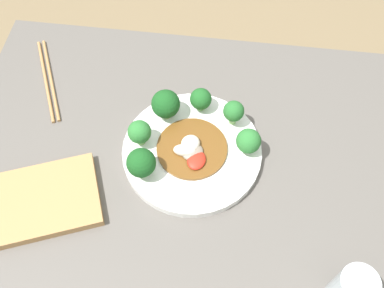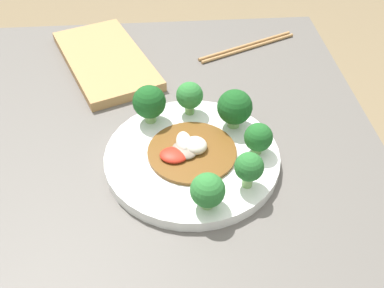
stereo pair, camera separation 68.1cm
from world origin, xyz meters
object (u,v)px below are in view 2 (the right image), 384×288
broccoli_southeast (235,107)px  broccoli_northeast (149,102)px  cutting_board (106,60)px  broccoli_west (208,191)px  broccoli_southwest (249,168)px  broccoli_east (190,96)px  plate (192,157)px  stirfry_center (189,150)px  chopsticks (247,47)px  broccoli_south (258,138)px

broccoli_southeast → broccoli_northeast: 0.14m
cutting_board → broccoli_northeast: bearing=-156.9°
broccoli_west → broccoli_southwest: broccoli_southwest is taller
broccoli_southeast → broccoli_northeast: (0.02, 0.14, 0.00)m
broccoli_northeast → cutting_board: broccoli_northeast is taller
broccoli_east → broccoli_southeast: (-0.04, -0.07, 0.00)m
plate → broccoli_southeast: broccoli_southeast is taller
broccoli_northeast → stirfry_center: (-0.09, -0.06, -0.03)m
chopsticks → cutting_board: bearing=97.6°
broccoli_east → cutting_board: size_ratio=0.19×
broccoli_east → broccoli_northeast: (-0.02, 0.07, 0.00)m
broccoli_southeast → broccoli_east: bearing=60.5°
broccoli_east → broccoli_northeast: bearing=103.5°
broccoli_west → cutting_board: (0.42, 0.17, -0.04)m
broccoli_southwest → broccoli_south: 0.08m
broccoli_east → broccoli_northeast: size_ratio=0.89×
plate → broccoli_south: broccoli_south is taller
broccoli_northeast → chopsticks: bearing=-39.7°
plate → broccoli_east: size_ratio=4.59×
broccoli_southeast → broccoli_south: 0.07m
cutting_board → stirfry_center: bearing=-153.3°
plate → broccoli_northeast: bearing=36.6°
broccoli_southeast → broccoli_southwest: (-0.14, -0.00, -0.00)m
plate → stirfry_center: size_ratio=1.97×
broccoli_southwest → cutting_board: bearing=31.6°
broccoli_east → broccoli_west: 0.21m
plate → broccoli_south: size_ratio=5.17×
broccoli_southwest → broccoli_south: (0.07, -0.03, -0.01)m
broccoli_southeast → cutting_board: size_ratio=0.21×
stirfry_center → chopsticks: 0.38m
broccoli_east → broccoli_south: (-0.11, -0.10, -0.01)m
stirfry_center → chopsticks: stirfry_center is taller
broccoli_south → cutting_board: bearing=40.1°
broccoli_west → broccoli_south: bearing=-40.9°
plate → stirfry_center: stirfry_center is taller
broccoli_west → broccoli_south: size_ratio=1.06×
broccoli_south → plate: bearing=87.2°
broccoli_southwest → cutting_board: broccoli_southwest is taller
stirfry_center → broccoli_northeast: bearing=34.9°
plate → broccoli_northeast: size_ratio=4.09×
broccoli_east → broccoli_southwest: 0.19m
broccoli_northeast → cutting_board: 0.24m
broccoli_south → broccoli_west: bearing=139.1°
broccoli_east → broccoli_southeast: 0.08m
stirfry_center → cutting_board: bearing=26.7°
plate → broccoli_southwest: size_ratio=4.66×
broccoli_east → broccoli_south: 0.15m
broccoli_northeast → chopsticks: size_ratio=0.30×
chopsticks → broccoli_south: bearing=172.5°
broccoli_southeast → broccoli_northeast: same height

